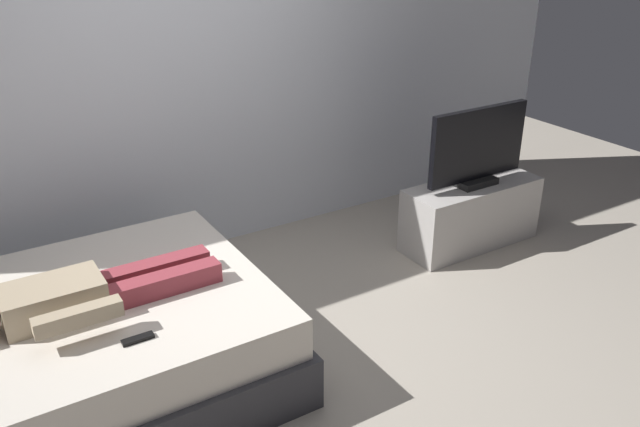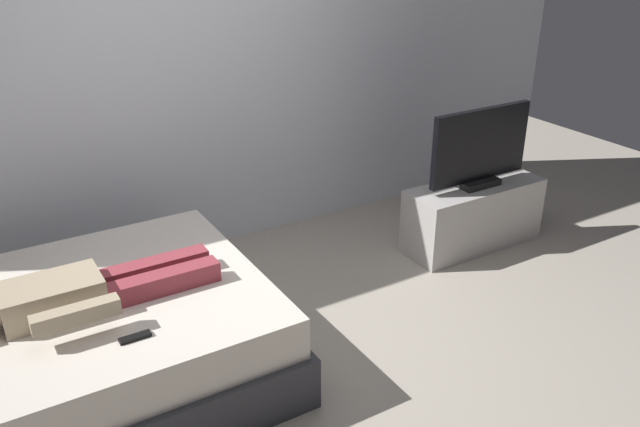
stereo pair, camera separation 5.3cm
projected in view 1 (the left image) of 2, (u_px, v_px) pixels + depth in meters
ground_plane at (292, 359)px, 3.79m from camera, size 10.00×10.00×0.00m
back_wall at (223, 60)px, 4.68m from camera, size 6.40×0.10×2.80m
bed at (83, 348)px, 3.45m from camera, size 2.01×1.60×0.54m
person at (81, 296)px, 3.26m from camera, size 1.26×0.46×0.18m
remote at (138, 339)px, 3.05m from camera, size 0.15×0.04×0.02m
tv_stand at (471, 214)px, 5.02m from camera, size 1.10×0.40×0.50m
tv at (478, 148)px, 4.80m from camera, size 0.88×0.20×0.59m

